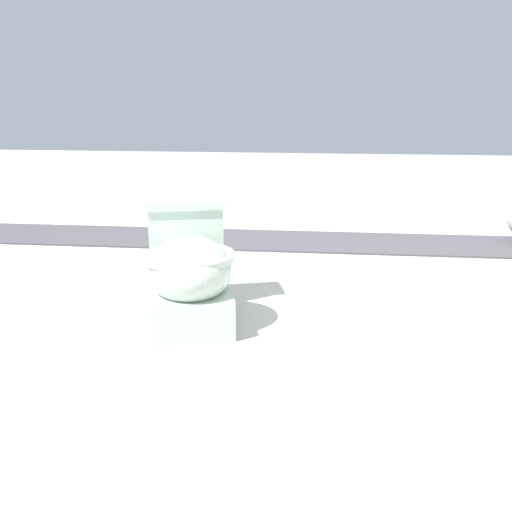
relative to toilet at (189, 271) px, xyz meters
The scene contains 3 objects.
ground_plane 0.31m from the toilet, 124.27° to the left, with size 14.00×14.00×0.00m, color #A8A59E.
gravel_strip 1.61m from the toilet, 154.52° to the left, with size 0.56×8.00×0.01m, color #423F44.
toilet is the anchor object (origin of this frame).
Camera 1 is at (2.61, 0.39, 1.00)m, focal length 42.00 mm.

